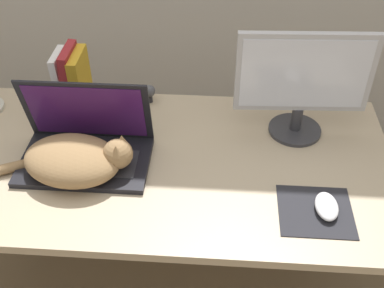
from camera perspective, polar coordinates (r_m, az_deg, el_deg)
The scene contains 8 objects.
desk at distance 1.56m, azimuth -3.98°, elevation -3.84°, with size 1.47×0.73×0.75m.
laptop at distance 1.52m, azimuth -12.49°, elevation -0.23°, with size 0.40×0.25×0.25m.
cat at distance 1.46m, azimuth -13.58°, elevation -1.80°, with size 0.42×0.26×0.13m.
external_monitor at distance 1.54m, azimuth 13.01°, elevation 7.20°, with size 0.42×0.17×0.36m.
mousepad at distance 1.39m, azimuth 14.41°, elevation -7.72°, with size 0.21×0.19×0.00m.
computer_mouse at distance 1.39m, azimuth 15.66°, elevation -7.12°, with size 0.06×0.11×0.03m.
book_row at distance 1.74m, azimuth -13.99°, elevation 7.47°, with size 0.10×0.15×0.22m.
webcam at distance 1.74m, azimuth -5.06°, elevation 6.19°, with size 0.04×0.04×0.07m.
Camera 1 is at (0.19, -0.75, 1.75)m, focal length 45.00 mm.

